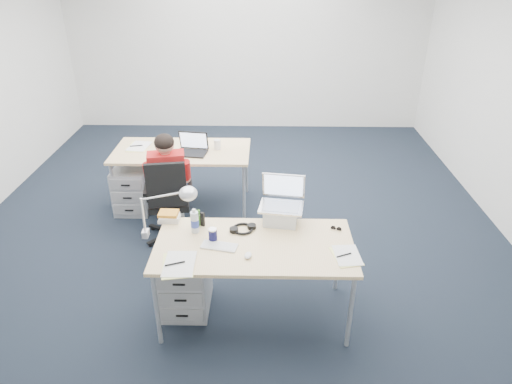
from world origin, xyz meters
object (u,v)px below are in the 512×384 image
drawer_pedestal_near (186,281)px  drawer_pedestal_far (133,188)px  bear_figurine (197,217)px  cordless_phone (203,219)px  can_koozie (213,235)px  sunglasses (336,229)px  dark_laptop (191,144)px  wireless_keyboard (219,246)px  desk_near (254,249)px  headphones (243,228)px  book_stack (169,216)px  office_chair (171,216)px  desk_lamp (161,211)px  water_bottle (195,221)px  silver_laptop (281,202)px  desk_far (182,154)px  seated_person (169,183)px  computer_mouse (248,255)px  far_cup (217,144)px

drawer_pedestal_near → drawer_pedestal_far: size_ratio=1.00×
bear_figurine → cordless_phone: (0.05, -0.01, -0.01)m
can_koozie → sunglasses: bearing=10.3°
dark_laptop → wireless_keyboard: bearing=-67.2°
desk_near → headphones: size_ratio=6.88×
drawer_pedestal_far → book_stack: (0.76, -1.47, 0.50)m
drawer_pedestal_far → can_koozie: bearing=-56.6°
cordless_phone → sunglasses: (1.13, -0.04, -0.05)m
headphones → bear_figurine: bear_figurine is taller
office_chair → desk_lamp: bearing=-89.5°
office_chair → water_bottle: 1.23m
can_koozie → drawer_pedestal_near: bearing=169.9°
desk_near → silver_laptop: silver_laptop is taller
office_chair → water_bottle: size_ratio=4.50×
water_bottle → dark_laptop: (-0.27, 1.65, 0.02)m
water_bottle → book_stack: water_bottle is taller
drawer_pedestal_near → desk_near: bearing=-8.5°
drawer_pedestal_near → cordless_phone: size_ratio=4.29×
drawer_pedestal_far → sunglasses: (2.19, -1.59, 0.47)m
can_koozie → cordless_phone: 0.25m
desk_far → headphones: bearing=-65.0°
silver_laptop → bear_figurine: size_ratio=2.57×
office_chair → sunglasses: size_ratio=10.47×
book_stack → silver_laptop: bearing=0.0°
sunglasses → can_koozie: bearing=-147.9°
book_stack → dark_laptop: 1.47m
silver_laptop → desk_near: bearing=-114.3°
cordless_phone → silver_laptop: bearing=30.6°
drawer_pedestal_far → dark_laptop: size_ratio=1.61×
desk_near → headphones: (-0.10, 0.21, 0.07)m
sunglasses → dark_laptop: size_ratio=0.27×
office_chair → desk_lamp: size_ratio=2.02×
desk_near → water_bottle: (-0.50, 0.17, 0.16)m
office_chair → dark_laptop: 0.88m
seated_person → drawer_pedestal_far: seated_person is taller
desk_near → cordless_phone: (-0.45, 0.27, 0.11)m
seated_person → desk_near: bearing=-65.6°
drawer_pedestal_far → dark_laptop: (0.73, 0.01, 0.58)m
drawer_pedestal_near → headphones: bearing=13.3°
computer_mouse → drawer_pedestal_near: bearing=164.0°
desk_near → far_cup: (-0.48, 1.97, 0.10)m
desk_far → wireless_keyboard: wireless_keyboard is taller
desk_far → drawer_pedestal_far: 0.74m
desk_near → desk_lamp: 0.81m
computer_mouse → office_chair: bearing=132.8°
water_bottle → sunglasses: size_ratio=2.32×
desk_far → book_stack: book_stack is taller
far_cup → bear_figurine: bearing=-90.4°
seated_person → cordless_phone: size_ratio=9.29×
silver_laptop → sunglasses: bearing=-6.6°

